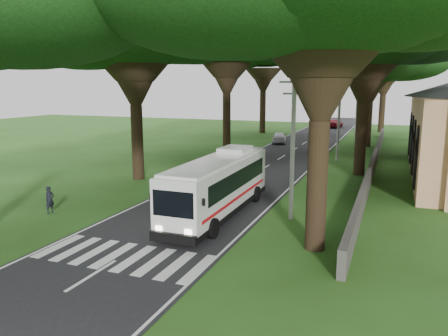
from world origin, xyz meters
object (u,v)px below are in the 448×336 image
pole_mid (339,118)px  pedestrian (50,200)px  pole_near (293,143)px  pole_far (357,108)px  distant_car_a (279,137)px  coach_bus (219,185)px  distant_car_c (335,123)px  distant_car_b (319,127)px

pole_mid → pedestrian: 27.51m
pole_near → pole_far: bearing=90.0°
distant_car_a → pole_mid: bearing=116.2°
coach_bus → distant_car_c: bearing=90.3°
pole_mid → distant_car_c: 35.04m
pole_mid → pedestrian: (-13.11, -23.95, -3.39)m
distant_car_c → pedestrian: size_ratio=3.12×
pole_far → distant_car_c: pole_far is taller
distant_car_b → distant_car_a: bearing=-78.5°
pole_near → pole_mid: 20.00m
distant_car_a → pedestrian: size_ratio=2.70×
pole_near → pedestrian: size_ratio=5.09×
pedestrian → pole_mid: bearing=-20.0°
distant_car_c → distant_car_b: bearing=82.7°
pole_far → distant_car_b: (-6.30, 7.83, -3.53)m
distant_car_b → distant_car_c: distant_car_c is taller
coach_bus → distant_car_a: (-4.55, 31.73, -1.00)m
pole_mid → distant_car_a: bearing=127.7°
pedestrian → distant_car_a: bearing=1.2°
pole_far → distant_car_b: bearing=128.8°
distant_car_a → distant_car_c: size_ratio=0.86×
coach_bus → pole_far: bearing=84.0°
coach_bus → pedestrian: 9.75m
pole_mid → coach_bus: bearing=-100.8°
pole_near → distant_car_c: bearing=94.9°
pole_mid → distant_car_b: size_ratio=2.12×
distant_car_c → pedestrian: bearing=87.9°
coach_bus → pedestrian: coach_bus is taller
pole_near → distant_car_a: (-8.50, 30.99, -3.43)m
distant_car_a → distant_car_c: bearing=-110.7°
pole_far → distant_car_a: pole_far is taller
pole_mid → distant_car_a: pole_mid is taller
distant_car_a → distant_car_b: 16.98m
pole_mid → coach_bus: size_ratio=0.72×
pole_mid → distant_car_c: size_ratio=1.63×
distant_car_c → pedestrian: pedestrian is taller
pole_far → distant_car_a: bearing=-133.3°
pole_far → distant_car_a: (-8.50, -9.01, -3.43)m
pole_mid → coach_bus: 21.26m
coach_bus → pedestrian: size_ratio=7.03×
pole_mid → pole_far: (0.00, 20.00, 0.00)m
pole_far → distant_car_b: 10.65m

